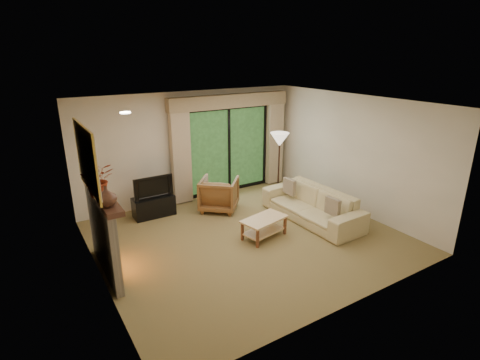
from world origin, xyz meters
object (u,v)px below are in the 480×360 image
media_console (154,206)px  coffee_table (264,228)px  armchair (219,194)px  sofa (312,205)px

media_console → coffee_table: size_ratio=0.99×
armchair → coffee_table: 1.67m
media_console → sofa: bearing=-34.4°
sofa → coffee_table: (-1.34, -0.13, -0.14)m
coffee_table → media_console: bearing=113.0°
media_console → armchair: (1.39, -0.44, 0.15)m
media_console → sofa: sofa is taller
media_console → armchair: size_ratio=1.08×
media_console → coffee_table: 2.57m
media_console → armchair: armchair is taller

